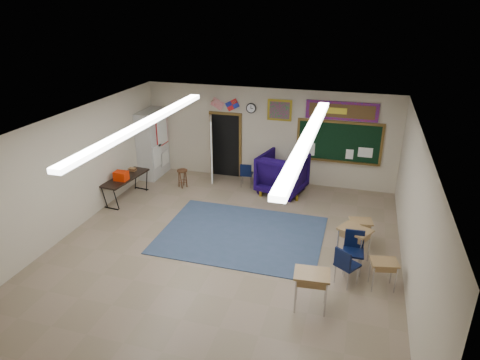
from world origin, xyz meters
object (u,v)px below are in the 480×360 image
(student_desk_front_right, at_px, (360,231))
(wooden_stool, at_px, (183,178))
(student_desk_front_left, at_px, (354,243))
(wingback_armchair, at_px, (282,173))
(folding_table, at_px, (126,187))

(student_desk_front_right, distance_m, wooden_stool, 5.79)
(student_desk_front_right, bearing_deg, student_desk_front_left, -108.75)
(wingback_armchair, relative_size, student_desk_front_right, 2.08)
(folding_table, bearing_deg, student_desk_front_left, -6.21)
(student_desk_front_left, relative_size, student_desk_front_right, 1.29)
(student_desk_front_right, xyz_separation_m, wooden_stool, (-5.44, 1.97, -0.06))
(wooden_stool, bearing_deg, wingback_armchair, 9.78)
(wingback_armchair, bearing_deg, student_desk_front_right, 147.17)
(student_desk_front_right, height_order, wooden_stool, student_desk_front_right)
(student_desk_front_right, bearing_deg, wingback_armchair, 123.42)
(student_desk_front_left, distance_m, folding_table, 6.73)
(student_desk_front_right, distance_m, folding_table, 6.72)
(student_desk_front_left, height_order, student_desk_front_right, student_desk_front_left)
(wingback_armchair, relative_size, student_desk_front_left, 1.61)
(student_desk_front_right, relative_size, wooden_stool, 1.12)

